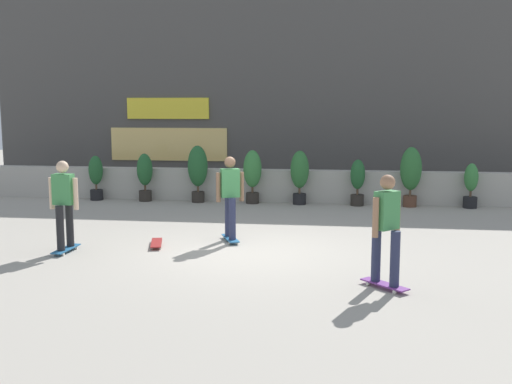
{
  "coord_description": "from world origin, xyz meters",
  "views": [
    {
      "loc": [
        1.67,
        -10.86,
        2.67
      ],
      "look_at": [
        0.0,
        1.5,
        0.9
      ],
      "focal_mm": 42.46,
      "sensor_mm": 36.0,
      "label": 1
    }
  ],
  "objects": [
    {
      "name": "ground_plane",
      "position": [
        0.0,
        0.0,
        0.0
      ],
      "size": [
        48.0,
        48.0,
        0.0
      ],
      "primitive_type": "plane",
      "color": "#A8A093"
    },
    {
      "name": "planter_wall",
      "position": [
        0.0,
        6.0,
        0.45
      ],
      "size": [
        18.0,
        0.4,
        0.9
      ],
      "primitive_type": "cube",
      "color": "#B2ADA3",
      "rests_on": "ground"
    },
    {
      "name": "building_backdrop",
      "position": [
        -0.01,
        10.0,
        3.25
      ],
      "size": [
        20.0,
        2.08,
        6.5
      ],
      "color": "#4C4947",
      "rests_on": "ground"
    },
    {
      "name": "potted_plant_0",
      "position": [
        -5.17,
        5.55,
        0.7
      ],
      "size": [
        0.4,
        0.4,
        1.28
      ],
      "color": "black",
      "rests_on": "ground"
    },
    {
      "name": "potted_plant_1",
      "position": [
        -3.72,
        5.55,
        0.76
      ],
      "size": [
        0.44,
        0.44,
        1.35
      ],
      "color": "#2D2823",
      "rests_on": "ground"
    },
    {
      "name": "potted_plant_2",
      "position": [
        -2.19,
        5.55,
        0.93
      ],
      "size": [
        0.56,
        0.56,
        1.59
      ],
      "color": "#2D2823",
      "rests_on": "ground"
    },
    {
      "name": "potted_plant_3",
      "position": [
        -0.65,
        5.55,
        0.86
      ],
      "size": [
        0.5,
        0.5,
        1.48
      ],
      "color": "#2D2823",
      "rests_on": "ground"
    },
    {
      "name": "potted_plant_4",
      "position": [
        0.66,
        5.55,
        0.86
      ],
      "size": [
        0.5,
        0.5,
        1.48
      ],
      "color": "black",
      "rests_on": "ground"
    },
    {
      "name": "potted_plant_5",
      "position": [
        2.22,
        5.55,
        0.68
      ],
      "size": [
        0.39,
        0.39,
        1.25
      ],
      "color": "#2D2823",
      "rests_on": "ground"
    },
    {
      "name": "potted_plant_6",
      "position": [
        3.62,
        5.55,
        0.94
      ],
      "size": [
        0.56,
        0.56,
        1.6
      ],
      "color": "brown",
      "rests_on": "ground"
    },
    {
      "name": "potted_plant_7",
      "position": [
        5.17,
        5.55,
        0.62
      ],
      "size": [
        0.36,
        0.36,
        1.19
      ],
      "color": "black",
      "rests_on": "ground"
    },
    {
      "name": "skater_far_left",
      "position": [
        -3.26,
        -0.54,
        0.94
      ],
      "size": [
        0.56,
        0.81,
        1.7
      ],
      "color": "#266699",
      "rests_on": "ground"
    },
    {
      "name": "skater_mid_plaza",
      "position": [
        -0.42,
        0.77,
        0.94
      ],
      "size": [
        0.52,
        0.82,
        1.7
      ],
      "color": "#266699",
      "rests_on": "ground"
    },
    {
      "name": "skater_far_right",
      "position": [
        2.39,
        -2.03,
        0.94
      ],
      "size": [
        0.7,
        0.71,
        1.7
      ],
      "color": "#72338C",
      "rests_on": "ground"
    },
    {
      "name": "skateboard_near_camera",
      "position": [
        -1.76,
        0.17,
        0.06
      ],
      "size": [
        0.4,
        0.82,
        0.08
      ],
      "color": "maroon",
      "rests_on": "ground"
    }
  ]
}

